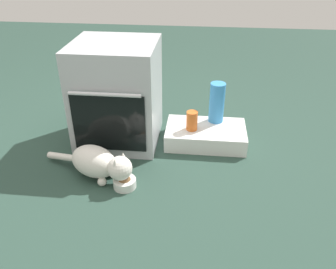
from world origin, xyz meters
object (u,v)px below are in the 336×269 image
(water_bottle, at_px, (217,103))
(food_bowl, at_px, (125,182))
(sauce_jar, at_px, (192,121))
(pantry_cabinet, at_px, (205,135))
(oven, at_px, (118,94))
(cat, at_px, (99,163))

(water_bottle, bearing_deg, food_bowl, -128.84)
(food_bowl, bearing_deg, sauce_jar, 54.71)
(sauce_jar, bearing_deg, pantry_cabinet, 19.95)
(water_bottle, bearing_deg, oven, -170.28)
(pantry_cabinet, distance_m, sauce_jar, 0.17)
(food_bowl, xyz_separation_m, water_bottle, (0.55, 0.69, 0.24))
(food_bowl, relative_size, sauce_jar, 1.00)
(pantry_cabinet, height_order, food_bowl, pantry_cabinet)
(pantry_cabinet, xyz_separation_m, water_bottle, (0.07, 0.11, 0.21))
(sauce_jar, bearing_deg, food_bowl, -125.29)
(pantry_cabinet, bearing_deg, food_bowl, -130.05)
(cat, height_order, sauce_jar, sauce_jar)
(cat, bearing_deg, sauce_jar, 62.34)
(cat, bearing_deg, pantry_cabinet, 59.73)
(oven, relative_size, water_bottle, 2.42)
(oven, height_order, water_bottle, oven)
(pantry_cabinet, relative_size, water_bottle, 1.92)
(cat, bearing_deg, food_bowl, 0.00)
(food_bowl, distance_m, sauce_jar, 0.68)
(pantry_cabinet, xyz_separation_m, cat, (-0.66, -0.50, 0.05))
(oven, distance_m, sauce_jar, 0.56)
(pantry_cabinet, bearing_deg, water_bottle, 58.10)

